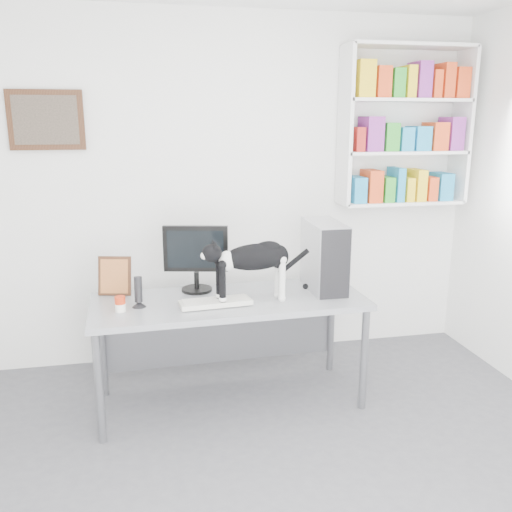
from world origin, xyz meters
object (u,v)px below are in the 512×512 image
leaning_print (115,275)px  pc_tower (324,256)px  cat (253,272)px  keyboard (215,302)px  speaker (138,291)px  desk (230,351)px  soup_can (120,304)px  monitor (196,258)px  bookshelf (405,126)px

leaning_print → pc_tower: bearing=6.8°
cat → pc_tower: bearing=10.1°
keyboard → speaker: size_ratio=2.21×
leaning_print → desk: bearing=-4.9°
keyboard → pc_tower: bearing=8.6°
desk → keyboard: bearing=-137.9°
leaning_print → soup_can: 0.36m
pc_tower → monitor: bearing=172.2°
keyboard → pc_tower: (0.79, 0.19, 0.22)m
monitor → speaker: bearing=-133.8°
pc_tower → leaning_print: pc_tower is taller
desk → speaker: (-0.59, -0.04, 0.48)m
speaker → pc_tower: bearing=12.1°
pc_tower → keyboard: bearing=-165.8°
speaker → cat: size_ratio=0.32×
cat → speaker: bearing=168.9°
bookshelf → keyboard: bearing=-154.2°
soup_can → cat: cat is taller
monitor → keyboard: (0.09, -0.32, -0.22)m
monitor → pc_tower: bearing=3.9°
cat → bookshelf: bearing=21.7°
leaning_print → soup_can: bearing=-69.5°
speaker → leaning_print: bearing=125.1°
bookshelf → monitor: bearing=-164.8°
leaning_print → cat: 0.95m
bookshelf → leaning_print: size_ratio=4.53×
desk → soup_can: (-0.70, -0.10, 0.42)m
monitor → speaker: 0.49m
keyboard → leaning_print: leaning_print is taller
speaker → soup_can: speaker is taller
leaning_print → cat: (0.89, -0.33, 0.06)m
speaker → monitor: bearing=40.0°
bookshelf → cat: bearing=-150.8°
cat → desk: bearing=141.4°
leaning_print → cat: bearing=-7.2°
bookshelf → keyboard: (-1.63, -0.79, -1.08)m
bookshelf → desk: bearing=-155.8°
pc_tower → soup_can: pc_tower is taller
desk → leaning_print: 0.93m
pc_tower → leaning_print: (-1.42, 0.16, -0.10)m
desk → bookshelf: bearing=22.2°
bookshelf → speaker: bearing=-161.0°
keyboard → soup_can: (-0.59, -0.00, 0.03)m
monitor → keyboard: bearing=-62.0°
keyboard → speaker: bearing=168.0°
monitor → pc_tower: size_ratio=0.99×
pc_tower → speaker: 1.28m
desk → speaker: speaker is taller
pc_tower → speaker: size_ratio=2.30×
keyboard → cat: 0.31m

